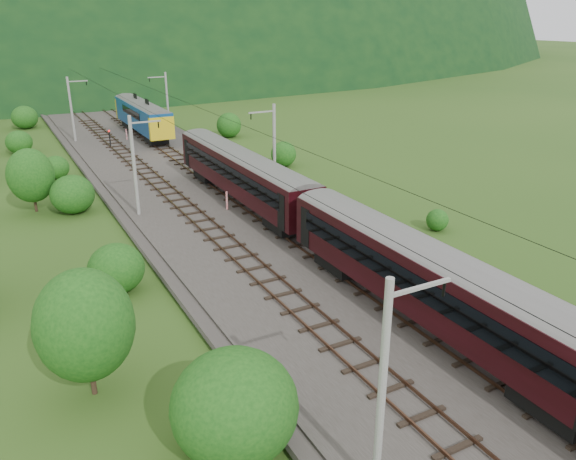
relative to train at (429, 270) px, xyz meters
name	(u,v)px	position (x,y,z in m)	size (l,w,h in m)	color
ground	(502,434)	(-2.40, -7.41, -3.57)	(600.00, 600.00, 0.00)	#2A4C17
railbed	(357,318)	(-2.40, 2.59, -3.42)	(14.00, 220.00, 0.30)	#38332D
track_left	(319,326)	(-4.80, 2.59, -3.20)	(2.40, 220.00, 0.27)	#543524
track_right	(393,304)	(0.00, 2.59, -3.20)	(2.40, 220.00, 0.27)	#543524
catenary_left	(135,164)	(-8.52, 24.59, 0.93)	(2.54, 192.28, 8.00)	gray
catenary_right	(274,147)	(3.72, 24.59, 0.93)	(2.54, 192.28, 8.00)	gray
overhead_wires	(363,196)	(-2.40, 2.59, 3.53)	(4.83, 198.00, 0.03)	black
mountain_main	(16,53)	(-2.40, 252.59, -3.57)	(504.00, 360.00, 244.00)	black
train	(429,270)	(0.00, 0.00, 0.00)	(3.02, 122.60, 5.25)	black
hazard_post_near	(127,134)	(-2.59, 54.27, -2.58)	(0.15, 0.15, 1.38)	red
hazard_post_far	(227,200)	(-1.78, 22.39, -2.51)	(0.16, 0.16, 1.52)	red
signal	(110,137)	(-5.43, 50.56, -2.01)	(0.24, 0.24, 2.15)	black
vegetation_left	(40,276)	(-17.18, 10.39, -0.83)	(14.40, 142.77, 7.04)	#164913
vegetation_right	(458,230)	(9.81, 7.84, -2.30)	(6.16, 100.24, 2.95)	#164913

